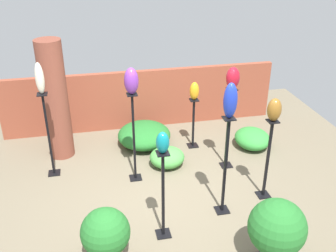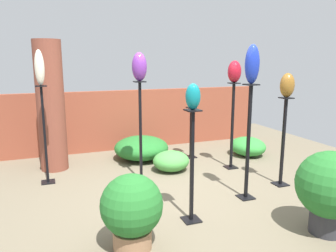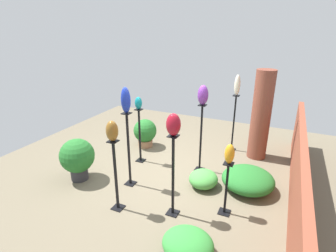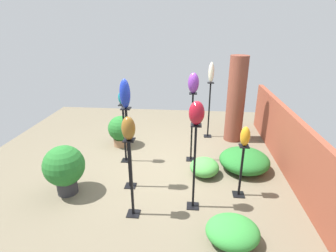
{
  "view_description": "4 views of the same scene",
  "coord_description": "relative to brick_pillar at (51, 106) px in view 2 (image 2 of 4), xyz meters",
  "views": [
    {
      "loc": [
        -1.03,
        -4.8,
        3.77
      ],
      "look_at": [
        0.07,
        0.35,
        1.11
      ],
      "focal_mm": 42.0,
      "sensor_mm": 36.0,
      "label": 1
    },
    {
      "loc": [
        -1.73,
        -3.92,
        1.84
      ],
      "look_at": [
        -0.09,
        0.39,
        0.9
      ],
      "focal_mm": 35.0,
      "sensor_mm": 36.0,
      "label": 2
    },
    {
      "loc": [
        4.63,
        2.25,
        3.02
      ],
      "look_at": [
        0.04,
        0.13,
        1.12
      ],
      "focal_mm": 28.0,
      "sensor_mm": 36.0,
      "label": 3
    },
    {
      "loc": [
        4.82,
        0.68,
        2.84
      ],
      "look_at": [
        -0.24,
        0.21,
        0.86
      ],
      "focal_mm": 28.0,
      "sensor_mm": 36.0,
      "label": 4
    }
  ],
  "objects": [
    {
      "name": "ground_plane",
      "position": [
        1.64,
        -1.78,
        -1.08
      ],
      "size": [
        8.0,
        8.0,
        0.0
      ],
      "primitive_type": "plane",
      "color": "#6B604C"
    },
    {
      "name": "brick_wall_back",
      "position": [
        1.64,
        0.86,
        -0.47
      ],
      "size": [
        5.6,
        0.12,
        1.22
      ],
      "primitive_type": "cube",
      "color": "brown",
      "rests_on": "ground"
    },
    {
      "name": "brick_pillar",
      "position": [
        0.0,
        0.0,
        0.0
      ],
      "size": [
        0.45,
        0.45,
        2.16
      ],
      "primitive_type": "cylinder",
      "color": "brown",
      "rests_on": "ground"
    },
    {
      "name": "pedestal_amber",
      "position": [
        2.46,
        -0.21,
        -0.64
      ],
      "size": [
        0.2,
        0.2,
        0.97
      ],
      "color": "black",
      "rests_on": "ground"
    },
    {
      "name": "pedestal_bronze",
      "position": [
        3.13,
        -1.97,
        -0.48
      ],
      "size": [
        0.2,
        0.2,
        1.31
      ],
      "color": "black",
      "rests_on": "ground"
    },
    {
      "name": "pedestal_cobalt",
      "position": [
        2.37,
        -2.19,
        -0.37
      ],
      "size": [
        0.2,
        0.2,
        1.54
      ],
      "color": "black",
      "rests_on": "ground"
    },
    {
      "name": "pedestal_ivory",
      "position": [
        -0.12,
        -0.64,
        -0.4
      ],
      "size": [
        0.2,
        0.2,
        1.47
      ],
      "color": "black",
      "rests_on": "ground"
    },
    {
      "name": "pedestal_ruby",
      "position": [
        2.85,
        -1.02,
        -0.4
      ],
      "size": [
        0.2,
        0.2,
        1.47
      ],
      "color": "black",
      "rests_on": "ground"
    },
    {
      "name": "pedestal_violet",
      "position": [
        1.22,
        -1.08,
        -0.37
      ],
      "size": [
        0.2,
        0.2,
        1.53
      ],
      "color": "black",
      "rests_on": "ground"
    },
    {
      "name": "pedestal_teal",
      "position": [
        1.41,
        -2.51,
        -0.48
      ],
      "size": [
        0.2,
        0.2,
        1.31
      ],
      "color": "black",
      "rests_on": "ground"
    },
    {
      "name": "art_vase_amber",
      "position": [
        2.46,
        -0.21,
        0.06
      ],
      "size": [
        0.17,
        0.16,
        0.34
      ],
      "primitive_type": "ellipsoid",
      "color": "orange",
      "rests_on": "pedestal_amber"
    },
    {
      "name": "art_vase_bronze",
      "position": [
        3.13,
        -1.97,
        0.4
      ],
      "size": [
        0.2,
        0.2,
        0.34
      ],
      "primitive_type": "ellipsoid",
      "color": "brown",
      "rests_on": "pedestal_bronze"
    },
    {
      "name": "art_vase_cobalt",
      "position": [
        2.37,
        -2.19,
        0.7
      ],
      "size": [
        0.19,
        0.18,
        0.49
      ],
      "primitive_type": "ellipsoid",
      "color": "#192D9E",
      "rests_on": "pedestal_cobalt"
    },
    {
      "name": "art_vase_ivory",
      "position": [
        -0.12,
        -0.64,
        0.65
      ],
      "size": [
        0.13,
        0.14,
        0.51
      ],
      "primitive_type": "ellipsoid",
      "color": "beige",
      "rests_on": "pedestal_ivory"
    },
    {
      "name": "art_vase_ruby",
      "position": [
        2.85,
        -1.02,
        0.57
      ],
      "size": [
        0.22,
        0.23,
        0.36
      ],
      "primitive_type": "ellipsoid",
      "color": "maroon",
      "rests_on": "pedestal_ruby"
    },
    {
      "name": "art_vase_violet",
      "position": [
        1.22,
        -1.08,
        0.66
      ],
      "size": [
        0.22,
        0.22,
        0.41
      ],
      "primitive_type": "ellipsoid",
      "color": "#6B2D8C",
      "rests_on": "pedestal_violet"
    },
    {
      "name": "art_vase_teal",
      "position": [
        1.41,
        -2.51,
        0.37
      ],
      "size": [
        0.16,
        0.17,
        0.28
      ],
      "primitive_type": "ellipsoid",
      "color": "#0F727A",
      "rests_on": "pedestal_teal"
    },
    {
      "name": "potted_plant_front_right",
      "position": [
        2.66,
        -3.27,
        -0.56
      ],
      "size": [
        0.71,
        0.71,
        0.91
      ],
      "color": "#2D2D33",
      "rests_on": "ground"
    },
    {
      "name": "potted_plant_walkway_edge",
      "position": [
        0.63,
        -2.81,
        -0.66
      ],
      "size": [
        0.62,
        0.62,
        0.76
      ],
      "color": "#936B4C",
      "rests_on": "ground"
    },
    {
      "name": "foliage_bed_east",
      "position": [
        3.56,
        -0.48,
        -0.9
      ],
      "size": [
        0.66,
        0.74,
        0.36
      ],
      "primitive_type": "ellipsoid",
      "color": "#338C38",
      "rests_on": "ground"
    },
    {
      "name": "foliage_bed_west",
      "position": [
        1.55,
        0.03,
        -0.87
      ],
      "size": [
        1.01,
        1.02,
        0.43
      ],
      "primitive_type": "ellipsoid",
      "color": "#236B28",
      "rests_on": "ground"
    },
    {
      "name": "foliage_bed_center",
      "position": [
        1.83,
        -0.8,
        -0.91
      ],
      "size": [
        0.61,
        0.58,
        0.34
      ],
      "primitive_type": "ellipsoid",
      "color": "#479942",
      "rests_on": "ground"
    }
  ]
}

